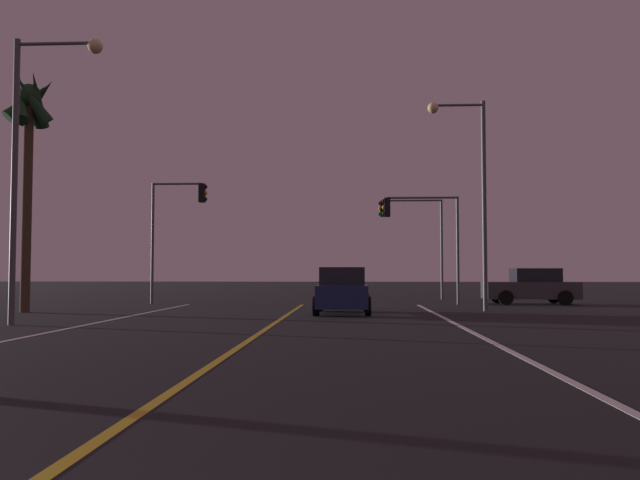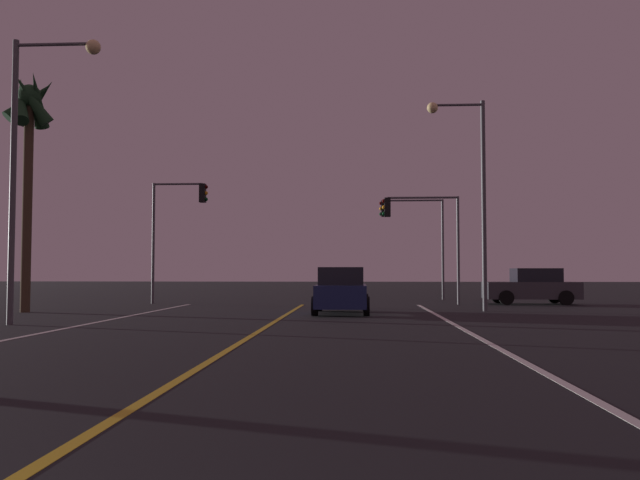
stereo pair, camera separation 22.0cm
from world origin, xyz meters
name	(u,v)px [view 2 (the right image)]	position (x,y,z in m)	size (l,w,h in m)	color
lane_edge_right	(505,352)	(5.37, 11.65, 0.00)	(0.16, 35.30, 0.01)	silver
lane_center_divider	(228,350)	(0.00, 11.65, 0.00)	(0.16, 35.30, 0.01)	gold
car_crossing_side	(532,287)	(10.82, 30.31, 0.82)	(4.30, 2.02, 1.70)	black
car_ahead_far	(341,291)	(1.96, 22.93, 0.82)	(2.02, 4.30, 1.70)	black
traffic_light_near_right	(420,223)	(5.53, 29.80, 3.83)	(3.63, 0.36, 5.09)	#4C4C51
traffic_light_near_left	(178,215)	(-6.08, 29.80, 4.28)	(2.72, 0.36, 5.83)	#4C4C51
traffic_light_far_right	(412,225)	(5.62, 35.30, 4.15)	(3.58, 0.36, 5.56)	#4C4C51
street_lamp_right_near	(622,72)	(6.96, 9.85, 4.87)	(2.36, 0.44, 7.60)	#4C4C51
street_lamp_left_mid	(34,142)	(-6.92, 17.28, 5.32)	(2.65, 0.44, 8.38)	#4C4C51
street_lamp_right_far	(471,177)	(7.02, 24.68, 5.25)	(2.28, 0.44, 8.30)	#4C4C51
palm_tree_left_mid	(30,121)	(-10.03, 23.02, 7.34)	(2.30, 2.06, 9.26)	#473826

